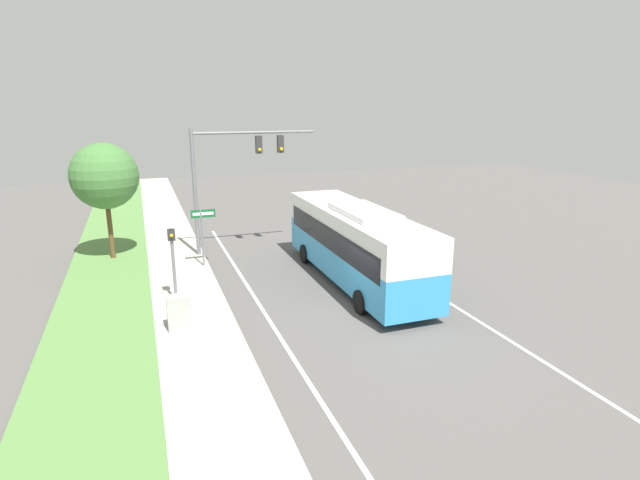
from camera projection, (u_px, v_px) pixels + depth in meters
The scene contains 11 objects.
ground_plane at pixel (366, 314), 18.90m from camera, with size 80.00×80.00×0.00m, color #565451.
sidewalk at pixel (200, 338), 16.84m from camera, with size 2.80×80.00×0.12m.
grass_verge at pixel (97, 353), 15.79m from camera, with size 3.60×80.00×0.10m.
lane_divider_near at pixel (274, 328), 17.71m from camera, with size 0.14×30.00×0.01m.
lane_divider_far at pixel (447, 302), 20.08m from camera, with size 0.14×30.00×0.01m.
bus at pixel (355, 241), 21.93m from camera, with size 2.75×10.86×3.48m.
signal_gantry at pixel (232, 165), 25.51m from camera, with size 6.42×0.41×6.55m.
pedestrian_signal at pixel (173, 254), 19.35m from camera, with size 0.28×0.34×3.06m.
street_sign at pixel (203, 228), 23.76m from camera, with size 1.15×0.08×2.93m.
utility_cabinet at pixel (179, 312), 17.21m from camera, with size 0.79×0.50×1.23m.
roadside_tree at pixel (104, 176), 24.48m from camera, with size 3.25×3.25×5.81m.
Camera 1 is at (-7.63, -15.86, 7.65)m, focal length 28.00 mm.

